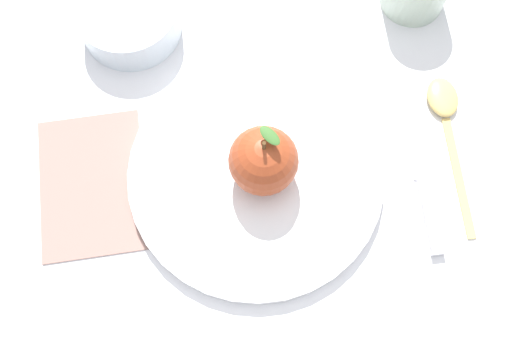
% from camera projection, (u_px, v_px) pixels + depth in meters
% --- Properties ---
extents(ground_plane, '(2.40, 2.40, 0.00)m').
position_uv_depth(ground_plane, '(283.00, 158.00, 0.62)').
color(ground_plane, silver).
extents(dinner_plate, '(0.27, 0.27, 0.02)m').
position_uv_depth(dinner_plate, '(256.00, 174.00, 0.61)').
color(dinner_plate, white).
rests_on(dinner_plate, ground_plane).
extents(apple, '(0.07, 0.07, 0.08)m').
position_uv_depth(apple, '(263.00, 161.00, 0.57)').
color(apple, '#9E3D1E').
rests_on(apple, dinner_plate).
extents(side_bowl, '(0.11, 0.11, 0.04)m').
position_uv_depth(side_bowl, '(129.00, 16.00, 0.65)').
color(side_bowl, silver).
rests_on(side_bowl, ground_plane).
extents(knife, '(0.16, 0.14, 0.01)m').
position_uv_depth(knife, '(423.00, 181.00, 0.61)').
color(knife, silver).
rests_on(knife, ground_plane).
extents(spoon, '(0.16, 0.13, 0.01)m').
position_uv_depth(spoon, '(446.00, 115.00, 0.63)').
color(spoon, '#D8B766').
rests_on(spoon, ground_plane).
extents(linen_napkin, '(0.19, 0.19, 0.00)m').
position_uv_depth(linen_napkin, '(92.00, 184.00, 0.61)').
color(linen_napkin, gray).
rests_on(linen_napkin, ground_plane).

